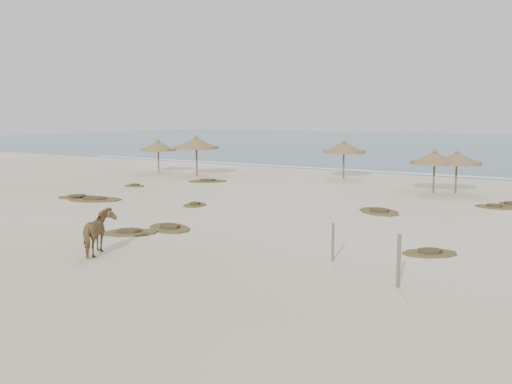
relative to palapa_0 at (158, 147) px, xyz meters
The scene contains 21 objects.
ground 24.16m from the palapa_0, 42.78° to the right, with size 160.00×160.00×0.00m, color beige.
foam_line 20.23m from the palapa_0, 28.63° to the left, with size 70.00×0.60×0.01m, color white.
palapa_0 is the anchor object (origin of this frame).
palapa_1 3.90m from the palapa_0, ahead, with size 4.15×4.15×2.97m.
palapa_2 14.08m from the palapa_0, 15.35° to the left, with size 3.69×3.69×2.71m.
palapa_3 21.93m from the palapa_0, ahead, with size 3.48×3.48×2.47m.
palapa_4 20.83m from the palapa_0, ahead, with size 3.29×3.29×2.49m.
horse 25.94m from the palapa_0, 51.38° to the right, with size 0.75×1.66×1.40m, color olive.
fence_post_near 31.23m from the palapa_0, 36.30° to the right, with size 0.10×0.10×1.36m, color brown.
fence_post_far 28.31m from the palapa_0, 36.88° to the right, with size 0.08×0.08×1.14m, color brown.
scrub_0 13.75m from the palapa_0, 65.42° to the right, with size 2.49×2.34×0.16m.
scrub_1 14.46m from the palapa_0, 60.36° to the right, with size 3.31×2.86×0.16m.
scrub_2 16.80m from the palapa_0, 41.45° to the right, with size 1.39×1.76×0.16m.
scrub_3 22.26m from the palapa_0, 21.23° to the right, with size 2.82×2.73×0.16m.
scrub_4 28.85m from the palapa_0, 30.41° to the right, with size 2.10×2.00×0.16m.
scrub_6 7.65m from the palapa_0, 22.09° to the right, with size 2.99×2.91×0.16m.
scrub_7 25.47m from the palapa_0, ahead, with size 1.51×2.00×0.16m.
scrub_8 8.80m from the palapa_0, 57.14° to the right, with size 1.47×1.03×0.16m.
scrub_9 22.23m from the palapa_0, 46.29° to the right, with size 2.60×2.24×0.16m.
scrub_10 25.09m from the palapa_0, ahead, with size 1.91×1.38×0.16m.
scrub_11 22.85m from the palapa_0, 50.04° to the right, with size 2.44×2.33×0.16m.
Camera 1 is at (12.09, -15.80, 4.32)m, focal length 40.00 mm.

